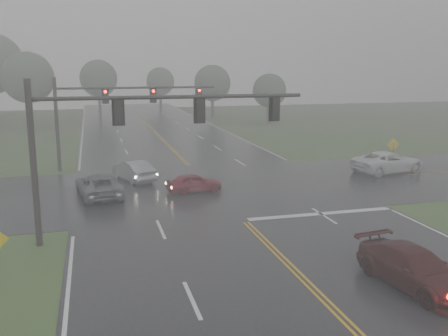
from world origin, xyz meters
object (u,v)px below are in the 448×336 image
object	(u,v)px
sedan_red	(194,192)
car_grey	(99,197)
sedan_maroon	(413,287)
sedan_silver	(134,181)
signal_gantry_near	(121,128)
pickup_white	(387,172)
signal_gantry_far	(108,105)

from	to	relation	value
sedan_red	car_grey	world-z (taller)	car_grey
sedan_maroon	sedan_silver	xyz separation A→B (m)	(-8.56, 20.59, 0.00)
sedan_maroon	sedan_red	distance (m)	16.91
sedan_red	car_grey	xyz separation A→B (m)	(-6.05, 0.32, 0.00)
sedan_silver	signal_gantry_near	bearing A→B (deg)	63.66
sedan_maroon	sedan_red	world-z (taller)	sedan_maroon
sedan_silver	pickup_white	xyz separation A→B (m)	(19.31, -2.21, 0.00)
sedan_silver	pickup_white	size ratio (longest dim) A/B	0.76
car_grey	sedan_maroon	bearing A→B (deg)	116.17
sedan_maroon	signal_gantry_near	distance (m)	14.03
sedan_red	sedan_silver	distance (m)	5.68
sedan_maroon	pickup_white	bearing A→B (deg)	51.52
sedan_maroon	signal_gantry_far	bearing A→B (deg)	103.24
pickup_white	signal_gantry_far	world-z (taller)	signal_gantry_far
sedan_maroon	signal_gantry_far	world-z (taller)	signal_gantry_far
signal_gantry_far	signal_gantry_near	bearing A→B (deg)	-89.93
sedan_silver	car_grey	xyz separation A→B (m)	(-2.51, -4.12, 0.00)
sedan_red	pickup_white	bearing A→B (deg)	-88.83
car_grey	signal_gantry_near	world-z (taller)	signal_gantry_near
sedan_red	signal_gantry_far	world-z (taller)	signal_gantry_far
pickup_white	signal_gantry_far	distance (m)	22.54
sedan_maroon	signal_gantry_near	xyz separation A→B (m)	(-9.98, 8.32, 5.30)
sedan_maroon	sedan_red	bearing A→B (deg)	99.11
signal_gantry_near	sedan_red	bearing A→B (deg)	57.64
sedan_red	signal_gantry_near	distance (m)	10.68
pickup_white	sedan_red	bearing A→B (deg)	86.90
sedan_silver	signal_gantry_near	size ratio (longest dim) A/B	0.35
signal_gantry_near	sedan_silver	bearing A→B (deg)	83.38
car_grey	pickup_white	xyz separation A→B (m)	(21.82, 1.90, 0.00)
sedan_maroon	sedan_silver	distance (m)	22.30
signal_gantry_near	signal_gantry_far	world-z (taller)	signal_gantry_near
pickup_white	sedan_silver	bearing A→B (deg)	72.33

